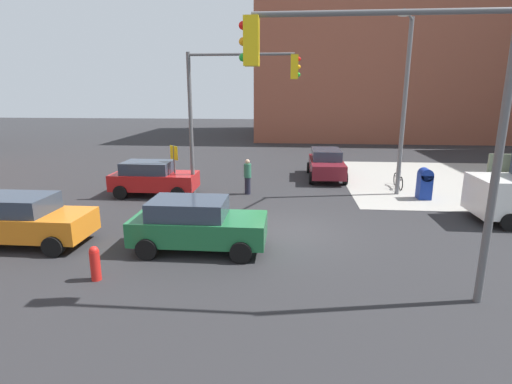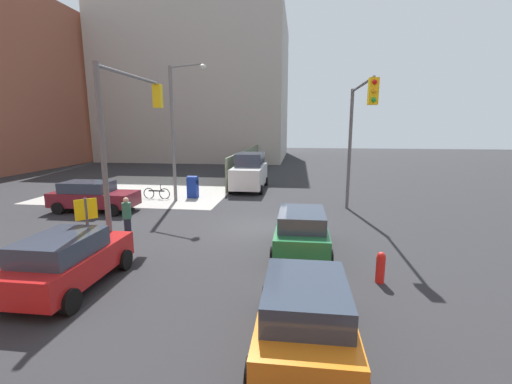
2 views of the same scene
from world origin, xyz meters
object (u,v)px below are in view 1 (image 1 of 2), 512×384
Objects in this scene: coupe_orange at (25,219)px; pedestrian_crossing at (248,176)px; fire_hydrant at (95,263)px; traffic_signal_nw_corner at (231,97)px; mailbox_blue at (425,183)px; bicycle_leaning_on_fence at (398,181)px; hatchback_maroon at (326,163)px; coupe_red at (153,178)px; sedan_green at (197,224)px; traffic_signal_se_corner at (399,100)px; bicycle_at_crosswalk at (156,182)px; street_lamp_corner at (404,94)px.

pedestrian_crossing reaches higher than coupe_orange.
fire_hydrant is 4.12m from coupe_orange.
traffic_signal_nw_corner reaches higher than mailbox_blue.
mailbox_blue reaches higher than bicycle_leaning_on_fence.
hatchback_maroon is 1.13× the size of coupe_red.
sedan_green is at bearing 46.62° from fire_hydrant.
coupe_orange reaches higher than bicycle_leaning_on_fence.
sedan_green is (2.18, 2.30, 0.36)m from fire_hydrant.
fire_hydrant is (-7.31, 0.30, -4.16)m from traffic_signal_se_corner.
sedan_green and hatchback_maroon have the same top height.
fire_hydrant is at bearing -79.97° from bicycle_at_crosswalk.
coupe_red is 2.27× the size of bicycle_leaning_on_fence.
fire_hydrant is 10.36m from bicycle_at_crosswalk.
street_lamp_corner is 1.94× the size of sedan_green.
pedestrian_crossing reaches higher than fire_hydrant.
mailbox_blue is at bearing 1.66° from coupe_red.
sedan_green is 2.35× the size of bicycle_leaning_on_fence.
sedan_green is 2.35× the size of bicycle_at_crosswalk.
fire_hydrant is at bearing -105.29° from traffic_signal_nw_corner.
coupe_orange is at bearing 166.60° from traffic_signal_se_corner.
bicycle_at_crosswalk is at bearing 130.96° from traffic_signal_se_corner.
traffic_signal_nw_corner reaches higher than bicycle_leaning_on_fence.
bicycle_at_crosswalk is (-13.00, 1.00, -0.42)m from mailbox_blue.
traffic_signal_nw_corner is 6.91× the size of fire_hydrant.
mailbox_blue is 0.32× the size of hatchback_maroon.
traffic_signal_se_corner is (4.93, -9.00, 0.04)m from traffic_signal_nw_corner.
bicycle_leaning_on_fence is at bearing 18.16° from traffic_signal_nw_corner.
fire_hydrant is 0.23× the size of sedan_green.
street_lamp_corner is 8.03m from pedestrian_crossing.
traffic_signal_nw_corner is 3.71× the size of bicycle_at_crosswalk.
bicycle_leaning_on_fence is (3.53, -2.09, -0.50)m from hatchback_maroon.
traffic_signal_nw_corner is 4.55× the size of mailbox_blue.
traffic_signal_se_corner is at bearing -61.27° from traffic_signal_nw_corner.
bicycle_at_crosswalk is (1.62, 7.94, -0.50)m from coupe_orange.
bicycle_at_crosswalk is at bearing -159.68° from hatchback_maroon.
bicycle_leaning_on_fence is at bearing 47.19° from sedan_green.
bicycle_leaning_on_fence is at bearing 105.28° from mailbox_blue.
fire_hydrant is at bearing -140.60° from mailbox_blue.
pedestrian_crossing reaches higher than coupe_red.
traffic_signal_se_corner reaches higher than mailbox_blue.
pedestrian_crossing is (0.82, 7.10, 0.04)m from sedan_green.
fire_hydrant is at bearing -117.68° from hatchback_maroon.
mailbox_blue is at bearing 39.40° from fire_hydrant.
traffic_signal_se_corner is 13.23m from coupe_red.
street_lamp_corner is 8.51× the size of fire_hydrant.
bicycle_at_crosswalk is (-3.98, 7.90, -0.50)m from sedan_green.
street_lamp_corner reaches higher than bicycle_at_crosswalk.
mailbox_blue is 12.67m from coupe_red.
coupe_orange is 9.61m from pedestrian_crossing.
traffic_signal_se_corner is 3.71× the size of bicycle_at_crosswalk.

